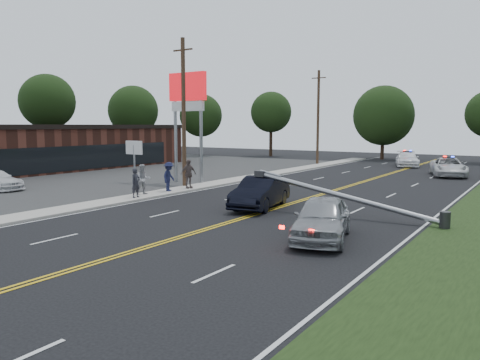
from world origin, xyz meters
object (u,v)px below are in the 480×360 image
Objects in this scene: utility_pole_mid at (184,113)px; emergency_a at (448,167)px; bystander_a at (136,183)px; small_sign at (134,151)px; crashed_sedan at (260,192)px; bystander_d at (188,174)px; utility_pole_far at (318,117)px; waiting_sedan at (322,218)px; pylon_sign at (188,101)px; bystander_b at (143,179)px; fallen_streetlight at (353,198)px; emergency_b at (407,159)px; bystander_c at (169,177)px.

utility_pole_mid reaches higher than emergency_a.
small_sign is at bearing 44.75° from bystander_a.
utility_pole_mid is at bearing 143.87° from crashed_sedan.
emergency_a is 22.46m from bystander_d.
waiting_sedan is (13.82, -30.54, -4.29)m from utility_pole_far.
bystander_b is (1.90, -6.52, -4.98)m from pylon_sign.
crashed_sedan is at bearing -16.84° from small_sign.
waiting_sedan is at bearing -34.88° from pylon_sign.
emergency_b is (-4.85, 29.42, -0.16)m from fallen_streetlight.
pylon_sign is 7.10m from bystander_c.
utility_pole_far reaches higher than emergency_a.
bystander_b reaches higher than crashed_sedan.
waiting_sedan is 2.60× the size of bystander_b.
bystander_b is 0.99× the size of bystander_c.
utility_pole_mid is at bearing -125.97° from emergency_b.
crashed_sedan is at bearing -79.38° from bystander_a.
crashed_sedan is (13.25, -4.01, -1.53)m from small_sign.
utility_pole_far is (0.00, 22.00, 0.00)m from utility_pole_mid.
waiting_sedan is (13.82, -8.54, -4.29)m from utility_pole_mid.
bystander_b is at bearing -88.70° from utility_pole_far.
utility_pole_mid is 2.14× the size of waiting_sedan.
emergency_b is (9.84, 23.42, -5.24)m from pylon_sign.
utility_pole_mid is (1.30, -2.00, -0.91)m from pylon_sign.
small_sign is at bearing -102.31° from utility_pole_far.
bystander_c reaches higher than waiting_sedan.
pylon_sign is at bearing 59.72° from bystander_d.
waiting_sedan is (5.37, -4.53, -0.01)m from crashed_sedan.
waiting_sedan is at bearing -104.69° from bystander_a.
bystander_c reaches higher than emergency_a.
bystander_c is (-0.22, 3.04, 0.08)m from bystander_a.
fallen_streetlight is at bearing -112.30° from bystander_c.
small_sign is at bearing -153.17° from emergency_a.
utility_pole_far reaches higher than crashed_sedan.
utility_pole_far is 1.82× the size of emergency_a.
emergency_a is 3.02× the size of bystander_c.
small_sign is 0.31× the size of utility_pole_mid.
bystander_b reaches higher than waiting_sedan.
pylon_sign is 6.20m from bystander_d.
small_sign is 5.53m from utility_pole_mid.
emergency_a is (15.09, 15.63, -5.23)m from pylon_sign.
pylon_sign reaches higher than bystander_a.
bystander_d reaches higher than emergency_b.
small_sign is 1.72× the size of bystander_b.
bystander_a is at bearing 168.28° from bystander_c.
emergency_b is at bearing 13.68° from bystander_b.
emergency_a is at bearing -73.42° from emergency_b.
pylon_sign is 9.45m from bystander_a.
bystander_d is (-12.70, -18.53, 0.31)m from emergency_a.
pylon_sign is 20.06m from utility_pole_far.
small_sign is at bearing 139.05° from waiting_sedan.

